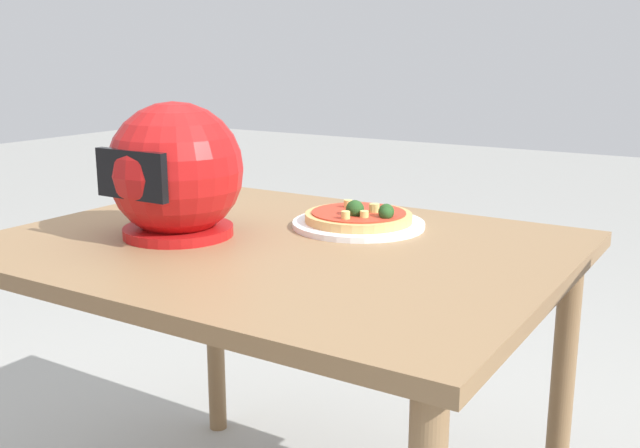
{
  "coord_description": "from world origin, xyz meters",
  "views": [
    {
      "loc": [
        -0.81,
        1.14,
        1.08
      ],
      "look_at": [
        -0.04,
        -0.09,
        0.73
      ],
      "focal_mm": 41.14,
      "sensor_mm": 36.0,
      "label": 1
    }
  ],
  "objects": [
    {
      "name": "motorcycle_helmet",
      "position": [
        0.19,
        0.07,
        0.84
      ],
      "size": [
        0.27,
        0.27,
        0.27
      ],
      "color": "#B21414",
      "rests_on": "dining_table"
    },
    {
      "name": "pizza_plate",
      "position": [
        -0.08,
        -0.18,
        0.72
      ],
      "size": [
        0.28,
        0.28,
        0.01
      ],
      "primitive_type": "cylinder",
      "color": "white",
      "rests_on": "dining_table"
    },
    {
      "name": "drinking_glass",
      "position": [
        0.44,
        -0.17,
        0.77
      ],
      "size": [
        0.07,
        0.07,
        0.12
      ],
      "primitive_type": "cylinder",
      "color": "silver",
      "rests_on": "dining_table"
    },
    {
      "name": "dining_table",
      "position": [
        0.0,
        0.0,
        0.63
      ],
      "size": [
        1.09,
        0.85,
        0.71
      ],
      "color": "olive",
      "rests_on": "ground"
    },
    {
      "name": "pizza",
      "position": [
        -0.08,
        -0.18,
        0.74
      ],
      "size": [
        0.23,
        0.23,
        0.05
      ],
      "color": "tan",
      "rests_on": "pizza_plate"
    }
  ]
}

